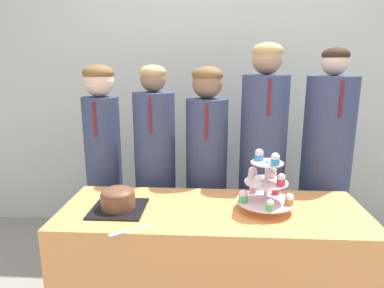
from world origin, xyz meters
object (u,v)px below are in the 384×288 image
object	(u,v)px
round_cake	(118,199)
cupcake_stand	(266,184)
cake_knife	(125,232)
student_4	(324,179)
student_0	(105,175)
student_3	(262,174)
student_2	(206,181)
student_1	(156,181)

from	to	relation	value
round_cake	cupcake_stand	world-z (taller)	cupcake_stand
cake_knife	student_4	size ratio (longest dim) A/B	0.12
student_0	student_3	size ratio (longest dim) A/B	0.92
student_2	cake_knife	bearing A→B (deg)	-113.49
student_0	student_2	distance (m)	0.70
cupcake_stand	student_4	world-z (taller)	student_4
cupcake_stand	student_1	size ratio (longest dim) A/B	0.22
cake_knife	student_3	world-z (taller)	student_3
cake_knife	student_3	bearing A→B (deg)	11.95
cake_knife	student_3	distance (m)	1.08
round_cake	student_3	size ratio (longest dim) A/B	0.17
student_0	student_4	world-z (taller)	student_4
student_0	student_1	world-z (taller)	student_0
student_3	student_4	world-z (taller)	student_3
round_cake	student_0	world-z (taller)	student_0
student_3	student_2	bearing A→B (deg)	-180.00
student_0	student_3	xyz separation A→B (m)	(1.07, 0.00, 0.03)
cupcake_stand	round_cake	bearing A→B (deg)	-177.10
cake_knife	student_1	distance (m)	0.81
cupcake_stand	student_3	bearing A→B (deg)	83.74
student_1	student_3	size ratio (longest dim) A/B	0.92
round_cake	student_4	distance (m)	1.36
student_3	student_1	bearing A→B (deg)	-180.00
student_2	student_3	size ratio (longest dim) A/B	0.91
student_2	student_3	distance (m)	0.37
student_1	student_2	size ratio (longest dim) A/B	1.01
cake_knife	student_3	size ratio (longest dim) A/B	0.12
cupcake_stand	student_4	size ratio (longest dim) A/B	0.20
round_cake	cake_knife	distance (m)	0.27
cupcake_stand	student_2	world-z (taller)	student_2
student_4	student_3	bearing A→B (deg)	-180.00
student_2	round_cake	bearing A→B (deg)	-128.34
round_cake	cake_knife	world-z (taller)	round_cake
cupcake_stand	student_2	xyz separation A→B (m)	(-0.31, 0.53, -0.17)
round_cake	student_3	distance (m)	0.99
student_4	cupcake_stand	bearing A→B (deg)	-131.69
student_3	cake_knife	bearing A→B (deg)	-131.63
student_2	student_0	bearing A→B (deg)	-180.00
round_cake	student_1	bearing A→B (deg)	79.80
cupcake_stand	student_1	distance (m)	0.86
cupcake_stand	student_3	size ratio (longest dim) A/B	0.20
student_2	student_4	distance (m)	0.78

